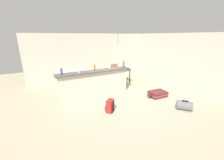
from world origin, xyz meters
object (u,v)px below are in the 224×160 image
at_px(bottle_white, 109,66).
at_px(dining_chair_far_side, 113,71).
at_px(pendant_lamp, 118,48).
at_px(backpack_red, 110,106).
at_px(bottle_green, 124,64).
at_px(suitcase_flat_maroon, 158,94).
at_px(bottle_clear, 79,69).
at_px(bottle_blue, 62,72).
at_px(dining_table, 118,71).
at_px(duffel_bag_grey, 184,106).
at_px(dining_chair_near_partition, 122,76).
at_px(bottle_amber, 95,67).

bearing_deg(bottle_white, dining_chair_far_side, 56.36).
distance_m(pendant_lamp, backpack_red, 3.32).
bearing_deg(bottle_green, suitcase_flat_maroon, -47.10).
bearing_deg(bottle_clear, dining_chair_far_side, 36.31).
distance_m(bottle_clear, suitcase_flat_maroon, 3.28).
distance_m(bottle_blue, bottle_white, 1.87).
bearing_deg(dining_table, pendant_lamp, -139.82).
bearing_deg(duffel_bag_grey, bottle_white, 123.06).
relative_size(bottle_blue, duffel_bag_grey, 0.40).
bearing_deg(dining_chair_near_partition, bottle_blue, -167.35).
bearing_deg(bottle_blue, bottle_green, -1.46).
xyz_separation_m(dining_chair_near_partition, duffel_bag_grey, (0.58, -3.00, -0.36)).
distance_m(bottle_white, pendant_lamp, 1.55).
bearing_deg(backpack_red, suitcase_flat_maroon, 4.10).
height_order(dining_chair_far_side, suitcase_flat_maroon, dining_chair_far_side).
xyz_separation_m(bottle_blue, duffel_bag_grey, (3.44, -2.36, -1.06)).
distance_m(bottle_clear, pendant_lamp, 2.59).
height_order(bottle_white, pendant_lamp, pendant_lamp).
bearing_deg(bottle_green, duffel_bag_grey, -67.28).
distance_m(bottle_blue, dining_chair_near_partition, 3.01).
bearing_deg(dining_chair_far_side, dining_chair_near_partition, -95.53).
bearing_deg(dining_chair_far_side, dining_table, -92.63).
height_order(bottle_blue, dining_chair_near_partition, bottle_blue).
height_order(bottle_white, bottle_green, bottle_green).
xyz_separation_m(dining_chair_far_side, pendant_lamp, (-0.10, -0.62, 1.32)).
bearing_deg(dining_chair_far_side, bottle_white, -123.64).
xyz_separation_m(bottle_amber, bottle_green, (1.23, -0.16, 0.03)).
distance_m(dining_chair_far_side, backpack_red, 3.48).
bearing_deg(bottle_clear, backpack_red, -64.55).
xyz_separation_m(bottle_amber, bottle_white, (0.62, -0.04, -0.01)).
bearing_deg(bottle_white, dining_chair_near_partition, 30.64).
distance_m(bottle_amber, duffel_bag_grey, 3.45).
bearing_deg(bottle_clear, suitcase_flat_maroon, -20.72).
height_order(pendant_lamp, suitcase_flat_maroon, pendant_lamp).
distance_m(bottle_clear, bottle_white, 1.28).
distance_m(dining_chair_near_partition, pendant_lamp, 1.39).
distance_m(bottle_blue, bottle_green, 2.48).
distance_m(bottle_green, pendant_lamp, 1.33).
bearing_deg(dining_chair_far_side, suitcase_flat_maroon, -79.66).
bearing_deg(bottle_blue, dining_chair_far_side, 29.78).
distance_m(dining_chair_near_partition, dining_chair_far_side, 1.06).
bearing_deg(bottle_blue, backpack_red, -47.42).
relative_size(dining_table, dining_chair_far_side, 1.18).
relative_size(bottle_white, pendant_lamp, 0.26).
xyz_separation_m(pendant_lamp, duffel_bag_grey, (0.59, -3.43, -1.68)).
relative_size(bottle_blue, bottle_clear, 0.79).
distance_m(bottle_green, suitcase_flat_maroon, 1.84).
relative_size(bottle_clear, bottle_amber, 1.26).
height_order(dining_chair_near_partition, dining_chair_far_side, same).
height_order(bottle_green, pendant_lamp, pendant_lamp).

